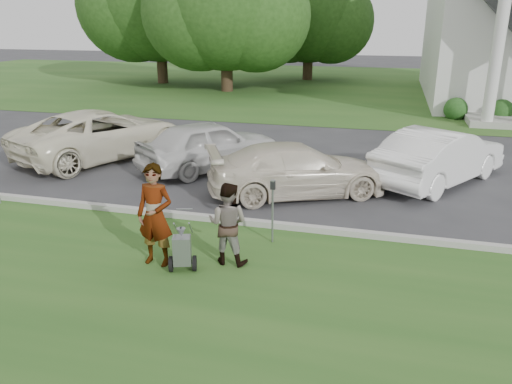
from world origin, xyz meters
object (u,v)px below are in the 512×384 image
at_px(person_left, 155,216).
at_px(parking_meter_near, 273,204).
at_px(tree_back, 309,16).
at_px(person_right, 228,224).
at_px(tree_left, 225,9).
at_px(tree_far, 158,1).
at_px(car_d, 440,156).
at_px(striping_cart, 182,251).
at_px(car_c, 297,170).
at_px(car_a, 102,134).
at_px(car_b, 209,145).

distance_m(person_left, parking_meter_near, 2.45).
relative_size(tree_back, person_right, 5.94).
height_order(tree_left, tree_far, tree_far).
height_order(tree_back, car_d, tree_back).
xyz_separation_m(striping_cart, car_c, (1.26, 4.83, 0.29)).
bearing_deg(tree_back, car_d, -72.28).
relative_size(tree_far, tree_back, 1.21).
height_order(tree_left, person_right, tree_left).
relative_size(tree_far, car_a, 1.97).
height_order(person_right, car_c, person_right).
bearing_deg(parking_meter_near, car_d, 55.11).
relative_size(parking_meter_near, car_d, 0.29).
height_order(car_b, car_d, car_d).
bearing_deg(car_c, person_right, 146.50).
distance_m(striping_cart, car_c, 5.00).
height_order(car_c, car_d, car_d).
bearing_deg(tree_back, car_a, -96.52).
xyz_separation_m(tree_left, car_d, (11.97, -16.94, -4.32)).
height_order(car_a, car_d, car_a).
bearing_deg(car_c, tree_far, 6.43).
xyz_separation_m(car_a, car_b, (3.98, -0.34, -0.04)).
bearing_deg(parking_meter_near, person_right, -118.68).
xyz_separation_m(parking_meter_near, car_b, (-3.18, 4.87, -0.10)).
height_order(tree_left, car_c, tree_left).
xyz_separation_m(striping_cart, parking_meter_near, (1.34, 1.66, 0.47)).
bearing_deg(car_b, person_right, 150.56).
bearing_deg(tree_left, car_c, -66.62).
relative_size(tree_back, car_c, 2.02).
height_order(person_left, parking_meter_near, person_left).
bearing_deg(car_c, car_d, -87.37).
distance_m(tree_left, parking_meter_near, 24.08).
relative_size(tree_back, person_left, 4.83).
height_order(striping_cart, car_c, car_c).
relative_size(tree_far, car_c, 2.44).
xyz_separation_m(striping_cart, person_right, (0.72, 0.54, 0.41)).
distance_m(car_a, car_b, 4.00).
bearing_deg(car_d, person_left, 83.63).
bearing_deg(tree_far, person_left, -65.11).
xyz_separation_m(tree_far, person_right, (13.69, -26.32, -4.88)).
relative_size(tree_left, tree_back, 1.11).
height_order(tree_far, striping_cart, tree_far).
relative_size(parking_meter_near, car_c, 0.29).
height_order(tree_left, parking_meter_near, tree_left).
height_order(person_left, car_d, person_left).
distance_m(tree_left, tree_far, 6.73).
relative_size(tree_back, car_a, 1.63).
height_order(tree_far, person_right, tree_far).
height_order(tree_back, person_right, tree_back).
bearing_deg(car_b, car_a, 32.43).
distance_m(tree_left, person_right, 24.93).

